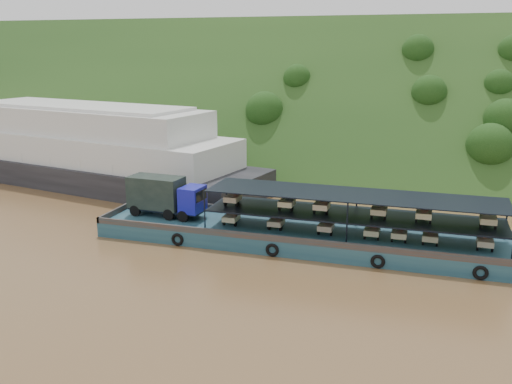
% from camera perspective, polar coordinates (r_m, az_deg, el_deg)
% --- Properties ---
extents(ground, '(160.00, 160.00, 0.00)m').
position_cam_1_polar(ground, '(48.14, 1.18, -4.72)').
color(ground, brown).
rests_on(ground, ground).
extents(hillside, '(140.00, 39.60, 39.60)m').
position_cam_1_polar(hillside, '(82.18, 8.39, 3.17)').
color(hillside, '#1E3D16').
rests_on(hillside, ground).
extents(cargo_barge, '(35.00, 7.18, 4.67)m').
position_cam_1_polar(cargo_barge, '(46.88, 3.86, -3.78)').
color(cargo_barge, '#163B4E').
rests_on(cargo_barge, ground).
extents(passenger_ferry, '(46.76, 19.65, 9.20)m').
position_cam_1_polar(passenger_ferry, '(70.72, -16.86, 4.18)').
color(passenger_ferry, black).
rests_on(passenger_ferry, ground).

